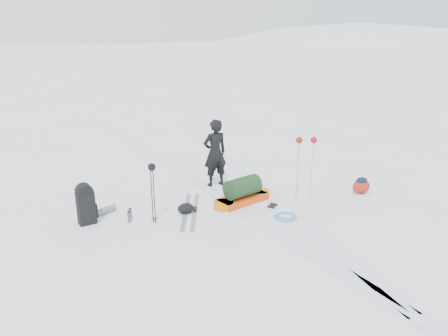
{
  "coord_description": "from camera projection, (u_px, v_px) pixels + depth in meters",
  "views": [
    {
      "loc": [
        -4.42,
        -8.32,
        3.92
      ],
      "look_at": [
        -0.24,
        -0.21,
        0.95
      ],
      "focal_mm": 35.0,
      "sensor_mm": 36.0,
      "label": 1
    }
  ],
  "objects": [
    {
      "name": "ski_poles_silver",
      "position": [
        306.0,
        147.0,
        10.0
      ],
      "size": [
        0.45,
        0.31,
        1.52
      ],
      "rotation": [
        0.0,
        0.0,
        -0.32
      ],
      "color": "#B8BBC0",
      "rests_on": "ground"
    },
    {
      "name": "ski_tracks",
      "position": [
        234.0,
        187.0,
        11.18
      ],
      "size": [
        3.38,
        17.97,
        0.01
      ],
      "color": "silver",
      "rests_on": "ground"
    },
    {
      "name": "pulk_sled",
      "position": [
        242.0,
        193.0,
        10.13
      ],
      "size": [
        1.66,
        0.8,
        0.61
      ],
      "rotation": [
        0.0,
        0.0,
        0.22
      ],
      "color": "#DB420C",
      "rests_on": "ground"
    },
    {
      "name": "expedition_rucksack",
      "position": [
        88.0,
        204.0,
        9.05
      ],
      "size": [
        0.88,
        0.63,
        0.88
      ],
      "rotation": [
        0.0,
        0.0,
        0.09
      ],
      "color": "black",
      "rests_on": "ground"
    },
    {
      "name": "snow_hill_backdrop",
      "position": [
        282.0,
        284.0,
        129.85
      ],
      "size": [
        359.5,
        192.0,
        162.45
      ],
      "color": "white",
      "rests_on": "ground"
    },
    {
      "name": "rope_coil",
      "position": [
        286.0,
        216.0,
        9.38
      ],
      "size": [
        0.66,
        0.66,
        0.06
      ],
      "rotation": [
        0.0,
        0.0,
        -0.4
      ],
      "color": "#5F9EE7",
      "rests_on": "ground"
    },
    {
      "name": "stuff_sack",
      "position": [
        186.0,
        208.0,
        9.58
      ],
      "size": [
        0.42,
        0.35,
        0.23
      ],
      "rotation": [
        0.0,
        0.0,
        -0.23
      ],
      "color": "black",
      "rests_on": "ground"
    },
    {
      "name": "small_daypack",
      "position": [
        361.0,
        185.0,
        10.72
      ],
      "size": [
        0.58,
        0.54,
        0.4
      ],
      "rotation": [
        0.0,
        0.0,
        -0.54
      ],
      "color": "maroon",
      "rests_on": "ground"
    },
    {
      "name": "skier",
      "position": [
        215.0,
        153.0,
        11.03
      ],
      "size": [
        0.64,
        0.43,
        1.74
      ],
      "primitive_type": "imported",
      "rotation": [
        0.0,
        0.0,
        3.16
      ],
      "color": "black",
      "rests_on": "ground"
    },
    {
      "name": "ski_poles_black",
      "position": [
        152.0,
        174.0,
        8.82
      ],
      "size": [
        0.16,
        0.19,
        1.31
      ],
      "rotation": [
        0.0,
        0.0,
        -0.33
      ],
      "color": "black",
      "rests_on": "ground"
    },
    {
      "name": "thermos_pair",
      "position": [
        130.0,
        215.0,
        9.21
      ],
      "size": [
        0.16,
        0.26,
        0.25
      ],
      "rotation": [
        0.0,
        0.0,
        0.37
      ],
      "color": "#505157",
      "rests_on": "ground"
    },
    {
      "name": "touring_skis_white",
      "position": [
        272.0,
        207.0,
        9.92
      ],
      "size": [
        1.09,
        1.49,
        0.06
      ],
      "rotation": [
        0.0,
        0.0,
        -0.99
      ],
      "color": "white",
      "rests_on": "ground"
    },
    {
      "name": "touring_skis_grey",
      "position": [
        190.0,
        211.0,
        9.7
      ],
      "size": [
        1.18,
        1.94,
        0.07
      ],
      "rotation": [
        0.0,
        0.0,
        1.1
      ],
      "color": "#999DA1",
      "rests_on": "ground"
    },
    {
      "name": "ground",
      "position": [
        229.0,
        203.0,
        10.17
      ],
      "size": [
        200.0,
        200.0,
        0.0
      ],
      "primitive_type": "plane",
      "color": "white",
      "rests_on": "ground"
    }
  ]
}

